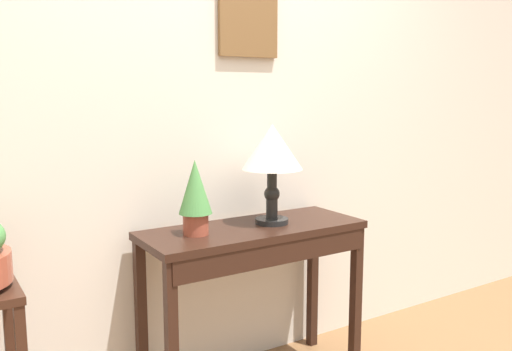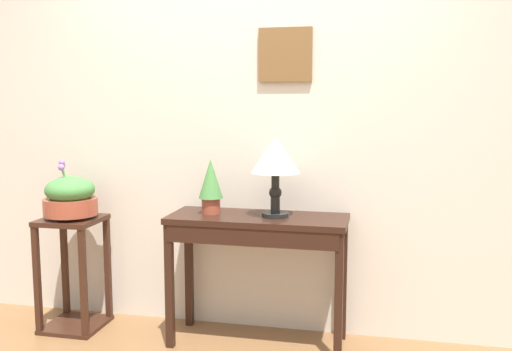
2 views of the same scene
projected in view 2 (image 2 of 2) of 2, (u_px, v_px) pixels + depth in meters
back_wall_with_art at (252, 110)px, 3.57m from camera, size 9.00×0.13×2.80m
console_table at (257, 237)px, 3.34m from camera, size 1.05×0.41×0.79m
table_lamp at (275, 159)px, 3.28m from camera, size 0.29×0.29×0.47m
potted_plant_on_console at (211, 184)px, 3.40m from camera, size 0.15×0.15×0.33m
pedestal_stand_left at (74, 273)px, 3.64m from camera, size 0.36×0.36×0.73m
planter_bowl_wide at (70, 197)px, 3.58m from camera, size 0.34×0.34×0.37m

